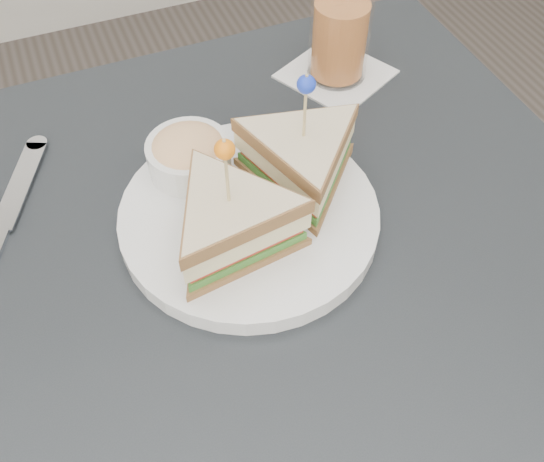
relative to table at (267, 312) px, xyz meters
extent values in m
cube|color=black|center=(0.00, 0.00, 0.06)|extent=(0.80, 0.80, 0.03)
cylinder|color=black|center=(-0.35, 0.35, -0.31)|extent=(0.04, 0.04, 0.72)
cylinder|color=black|center=(0.35, 0.35, -0.31)|extent=(0.04, 0.04, 0.72)
cylinder|color=white|center=(0.01, 0.07, 0.08)|extent=(0.36, 0.36, 0.02)
cylinder|color=white|center=(0.01, 0.07, 0.09)|extent=(0.36, 0.36, 0.01)
cylinder|color=tan|center=(-0.02, 0.03, 0.19)|extent=(0.00, 0.00, 0.09)
sphere|color=orange|center=(-0.02, 0.03, 0.23)|extent=(0.02, 0.02, 0.02)
cylinder|color=tan|center=(0.07, 0.08, 0.19)|extent=(0.00, 0.00, 0.09)
sphere|color=#1833B9|center=(0.07, 0.08, 0.23)|extent=(0.02, 0.02, 0.02)
cylinder|color=silver|center=(-0.03, 0.15, 0.11)|extent=(0.12, 0.12, 0.04)
ellipsoid|color=#E0B772|center=(-0.03, 0.15, 0.13)|extent=(0.11, 0.11, 0.04)
cube|color=silver|center=(-0.21, 0.21, 0.08)|extent=(0.08, 0.13, 0.00)
cylinder|color=silver|center=(-0.18, 0.27, 0.08)|extent=(0.03, 0.03, 0.00)
cube|color=silver|center=(0.20, 0.26, 0.08)|extent=(0.16, 0.16, 0.00)
cylinder|color=#B96A34|center=(0.20, 0.26, 0.13)|extent=(0.09, 0.09, 0.10)
cylinder|color=white|center=(0.20, 0.26, 0.16)|extent=(0.10, 0.10, 0.15)
cube|color=white|center=(0.21, 0.27, 0.18)|extent=(0.03, 0.03, 0.02)
cube|color=white|center=(0.20, 0.25, 0.17)|extent=(0.02, 0.02, 0.02)
camera|label=1|loc=(-0.13, -0.32, 0.57)|focal=40.00mm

